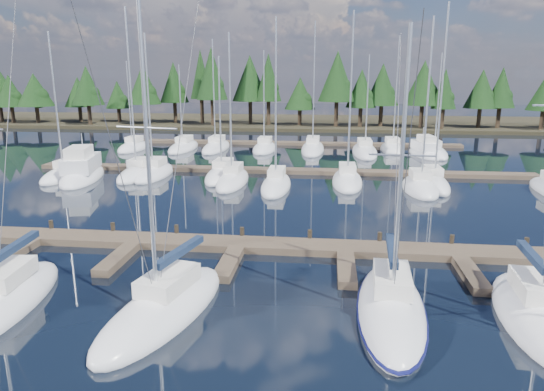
# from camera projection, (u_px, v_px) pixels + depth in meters

# --- Properties ---
(ground) EXTENTS (260.00, 260.00, 0.00)m
(ground) POSITION_uv_depth(u_px,v_px,m) (266.00, 197.00, 39.38)
(ground) COLOR black
(ground) RESTS_ON ground
(far_shore) EXTENTS (220.00, 30.00, 0.60)m
(far_shore) POSITION_uv_depth(u_px,v_px,m) (304.00, 122.00, 97.10)
(far_shore) COLOR #2A2517
(far_shore) RESTS_ON ground
(main_dock) EXTENTS (44.00, 6.13, 0.90)m
(main_dock) POSITION_uv_depth(u_px,v_px,m) (237.00, 248.00, 27.15)
(main_dock) COLOR brown
(main_dock) RESTS_ON ground
(back_docks) EXTENTS (50.00, 21.80, 0.40)m
(back_docks) POSITION_uv_depth(u_px,v_px,m) (287.00, 155.00, 58.19)
(back_docks) COLOR brown
(back_docks) RESTS_ON ground
(front_sailboat_2) EXTENTS (3.48, 8.72, 13.88)m
(front_sailboat_2) POSITION_uv_depth(u_px,v_px,m) (4.00, 301.00, 20.66)
(front_sailboat_2) COLOR silver
(front_sailboat_2) RESTS_ON ground
(front_sailboat_3) EXTENTS (4.77, 9.19, 14.12)m
(front_sailboat_3) POSITION_uv_depth(u_px,v_px,m) (164.00, 308.00, 20.03)
(front_sailboat_3) COLOR silver
(front_sailboat_3) RESTS_ON ground
(front_sailboat_4) EXTENTS (3.44, 9.55, 12.25)m
(front_sailboat_4) POSITION_uv_depth(u_px,v_px,m) (391.00, 307.00, 20.11)
(front_sailboat_4) COLOR silver
(front_sailboat_4) RESTS_ON ground
(front_sailboat_5) EXTENTS (3.57, 8.50, 15.62)m
(front_sailboat_5) POSITION_uv_depth(u_px,v_px,m) (537.00, 314.00, 19.47)
(front_sailboat_5) COLOR silver
(front_sailboat_5) RESTS_ON ground
(back_sailboat_rows) EXTENTS (47.18, 32.25, 16.76)m
(back_sailboat_rows) POSITION_uv_depth(u_px,v_px,m) (286.00, 161.00, 53.65)
(back_sailboat_rows) COLOR silver
(back_sailboat_rows) RESTS_ON ground
(motor_yacht_left) EXTENTS (5.76, 10.70, 5.10)m
(motor_yacht_left) POSITION_uv_depth(u_px,v_px,m) (82.00, 173.00, 46.10)
(motor_yacht_left) COLOR silver
(motor_yacht_left) RESTS_ON ground
(motor_yacht_right) EXTENTS (3.95, 8.49, 4.08)m
(motor_yacht_right) POSITION_uv_depth(u_px,v_px,m) (424.00, 152.00, 59.24)
(motor_yacht_right) COLOR silver
(motor_yacht_right) RESTS_ON ground
(tree_line) EXTENTS (183.73, 11.25, 13.65)m
(tree_line) POSITION_uv_depth(u_px,v_px,m) (281.00, 88.00, 86.44)
(tree_line) COLOR black
(tree_line) RESTS_ON far_shore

